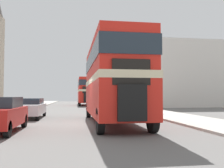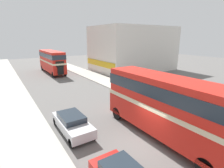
{
  "view_description": "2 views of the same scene",
  "coord_description": "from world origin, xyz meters",
  "px_view_note": "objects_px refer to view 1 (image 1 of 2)",
  "views": [
    {
      "loc": [
        -0.64,
        -14.02,
        1.55
      ],
      "look_at": [
        1.56,
        0.21,
        2.25
      ],
      "focal_mm": 40.0,
      "sensor_mm": 36.0,
      "label": 1
    },
    {
      "loc": [
        -7.77,
        -7.53,
        7.02
      ],
      "look_at": [
        1.56,
        6.7,
        2.5
      ],
      "focal_mm": 28.0,
      "sensor_mm": 36.0,
      "label": 2
    }
  ],
  "objects_px": {
    "bus_distant": "(86,90)",
    "double_decker_bus": "(112,77)",
    "pedestrian_walking": "(157,101)",
    "car_parked_mid": "(30,108)"
  },
  "relations": [
    {
      "from": "bus_distant",
      "to": "pedestrian_walking",
      "type": "distance_m",
      "value": 22.94
    },
    {
      "from": "bus_distant",
      "to": "car_parked_mid",
      "type": "bearing_deg",
      "value": -101.73
    },
    {
      "from": "bus_distant",
      "to": "car_parked_mid",
      "type": "xyz_separation_m",
      "value": [
        -5.08,
        -24.46,
        -1.92
      ]
    },
    {
      "from": "double_decker_bus",
      "to": "bus_distant",
      "type": "xyz_separation_m",
      "value": [
        -0.16,
        28.51,
        0.0
      ]
    },
    {
      "from": "bus_distant",
      "to": "double_decker_bus",
      "type": "bearing_deg",
      "value": -89.68
    },
    {
      "from": "car_parked_mid",
      "to": "pedestrian_walking",
      "type": "height_order",
      "value": "pedestrian_walking"
    },
    {
      "from": "pedestrian_walking",
      "to": "bus_distant",
      "type": "bearing_deg",
      "value": 102.54
    },
    {
      "from": "bus_distant",
      "to": "pedestrian_walking",
      "type": "bearing_deg",
      "value": -77.46
    },
    {
      "from": "car_parked_mid",
      "to": "pedestrian_walking",
      "type": "distance_m",
      "value": 10.28
    },
    {
      "from": "double_decker_bus",
      "to": "bus_distant",
      "type": "height_order",
      "value": "same"
    }
  ]
}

